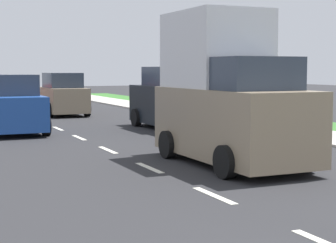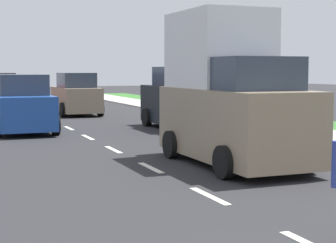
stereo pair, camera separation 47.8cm
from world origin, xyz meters
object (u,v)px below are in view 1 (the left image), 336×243
(delivery_truck, at_px, (227,94))
(car_outgoing_far, at_px, (62,96))
(car_oncoming_second, at_px, (11,106))
(car_parked_far, at_px, (172,100))

(delivery_truck, height_order, car_outgoing_far, delivery_truck)
(delivery_truck, distance_m, car_outgoing_far, 15.22)
(delivery_truck, distance_m, car_oncoming_second, 9.18)
(delivery_truck, height_order, car_oncoming_second, delivery_truck)
(car_outgoing_far, bearing_deg, car_parked_far, -73.73)
(car_outgoing_far, relative_size, car_oncoming_second, 1.00)
(delivery_truck, relative_size, car_oncoming_second, 1.17)
(delivery_truck, xyz_separation_m, car_oncoming_second, (-3.66, 8.39, -0.68))
(car_outgoing_far, xyz_separation_m, car_parked_far, (2.26, -7.75, 0.12))
(car_oncoming_second, height_order, car_parked_far, car_parked_far)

